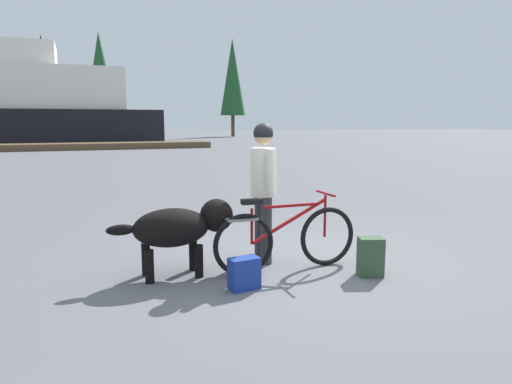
% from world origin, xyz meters
% --- Properties ---
extents(ground_plane, '(160.00, 160.00, 0.00)m').
position_xyz_m(ground_plane, '(0.00, 0.00, 0.00)').
color(ground_plane, slate).
extents(bicycle, '(1.83, 0.44, 0.92)m').
position_xyz_m(bicycle, '(-0.28, -0.25, 0.40)').
color(bicycle, black).
rests_on(bicycle, ground_plane).
extents(person_cyclist, '(0.32, 0.53, 1.75)m').
position_xyz_m(person_cyclist, '(-0.40, 0.19, 1.06)').
color(person_cyclist, '#333338').
rests_on(person_cyclist, ground_plane).
extents(dog, '(1.45, 0.52, 0.87)m').
position_xyz_m(dog, '(-1.49, 0.03, 0.58)').
color(dog, black).
rests_on(dog, ground_plane).
extents(backpack, '(0.33, 0.28, 0.45)m').
position_xyz_m(backpack, '(0.56, -0.77, 0.23)').
color(backpack, '#334C33').
rests_on(backpack, ground_plane).
extents(handbag_pannier, '(0.34, 0.22, 0.34)m').
position_xyz_m(handbag_pannier, '(-0.95, -0.66, 0.17)').
color(handbag_pannier, navy).
rests_on(handbag_pannier, ground_plane).
extents(dock_pier, '(15.08, 2.16, 0.40)m').
position_xyz_m(dock_pier, '(-1.85, 26.16, 0.20)').
color(dock_pier, brown).
rests_on(dock_pier, ground_plane).
extents(pine_tree_center, '(3.22, 3.22, 11.14)m').
position_xyz_m(pine_tree_center, '(-0.18, 47.99, 6.85)').
color(pine_tree_center, '#4C331E').
rests_on(pine_tree_center, ground_plane).
extents(pine_tree_far_right, '(2.86, 2.86, 11.07)m').
position_xyz_m(pine_tree_far_right, '(14.17, 46.42, 6.73)').
color(pine_tree_far_right, '#4C331E').
rests_on(pine_tree_far_right, ground_plane).
extents(pine_tree_mid_back, '(3.81, 3.81, 11.08)m').
position_xyz_m(pine_tree_mid_back, '(-5.96, 51.56, 6.88)').
color(pine_tree_mid_back, '#4C331E').
rests_on(pine_tree_mid_back, ground_plane).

